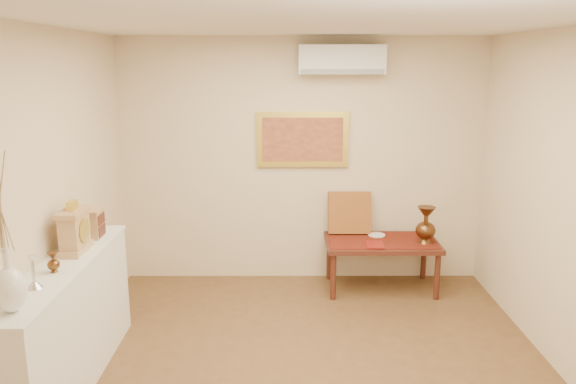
{
  "coord_description": "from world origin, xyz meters",
  "views": [
    {
      "loc": [
        -0.17,
        -3.88,
        2.43
      ],
      "look_at": [
        -0.16,
        1.15,
        1.26
      ],
      "focal_mm": 35.0,
      "sensor_mm": 36.0,
      "label": 1
    }
  ],
  "objects_px": {
    "display_ledge": "(67,326)",
    "low_table": "(381,246)",
    "brass_urn_tall": "(426,221)",
    "mantel_clock": "(75,230)",
    "wooden_chest": "(93,223)",
    "white_vase": "(3,231)"
  },
  "relations": [
    {
      "from": "white_vase",
      "to": "display_ledge",
      "type": "relative_size",
      "value": 0.5
    },
    {
      "from": "mantel_clock",
      "to": "low_table",
      "type": "bearing_deg",
      "value": 30.72
    },
    {
      "from": "display_ledge",
      "to": "low_table",
      "type": "bearing_deg",
      "value": 35.1
    },
    {
      "from": "mantel_clock",
      "to": "display_ledge",
      "type": "bearing_deg",
      "value": -90.77
    },
    {
      "from": "mantel_clock",
      "to": "wooden_chest",
      "type": "relative_size",
      "value": 1.68
    },
    {
      "from": "wooden_chest",
      "to": "low_table",
      "type": "height_order",
      "value": "wooden_chest"
    },
    {
      "from": "brass_urn_tall",
      "to": "wooden_chest",
      "type": "height_order",
      "value": "wooden_chest"
    },
    {
      "from": "brass_urn_tall",
      "to": "wooden_chest",
      "type": "relative_size",
      "value": 1.95
    },
    {
      "from": "brass_urn_tall",
      "to": "mantel_clock",
      "type": "distance_m",
      "value": 3.47
    },
    {
      "from": "display_ledge",
      "to": "brass_urn_tall",
      "type": "bearing_deg",
      "value": 29.8
    },
    {
      "from": "brass_urn_tall",
      "to": "mantel_clock",
      "type": "relative_size",
      "value": 1.16
    },
    {
      "from": "wooden_chest",
      "to": "low_table",
      "type": "xyz_separation_m",
      "value": [
        2.66,
        1.22,
        -0.62
      ]
    },
    {
      "from": "white_vase",
      "to": "display_ledge",
      "type": "bearing_deg",
      "value": 91.44
    },
    {
      "from": "display_ledge",
      "to": "low_table",
      "type": "distance_m",
      "value": 3.27
    },
    {
      "from": "brass_urn_tall",
      "to": "mantel_clock",
      "type": "height_order",
      "value": "mantel_clock"
    },
    {
      "from": "brass_urn_tall",
      "to": "display_ledge",
      "type": "xyz_separation_m",
      "value": [
        -3.12,
        -1.78,
        -0.31
      ]
    },
    {
      "from": "brass_urn_tall",
      "to": "wooden_chest",
      "type": "bearing_deg",
      "value": -160.15
    },
    {
      "from": "white_vase",
      "to": "brass_urn_tall",
      "type": "height_order",
      "value": "white_vase"
    },
    {
      "from": "display_ledge",
      "to": "mantel_clock",
      "type": "height_order",
      "value": "mantel_clock"
    },
    {
      "from": "display_ledge",
      "to": "white_vase",
      "type": "bearing_deg",
      "value": -88.56
    },
    {
      "from": "mantel_clock",
      "to": "wooden_chest",
      "type": "distance_m",
      "value": 0.38
    },
    {
      "from": "brass_urn_tall",
      "to": "display_ledge",
      "type": "bearing_deg",
      "value": -150.2
    }
  ]
}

